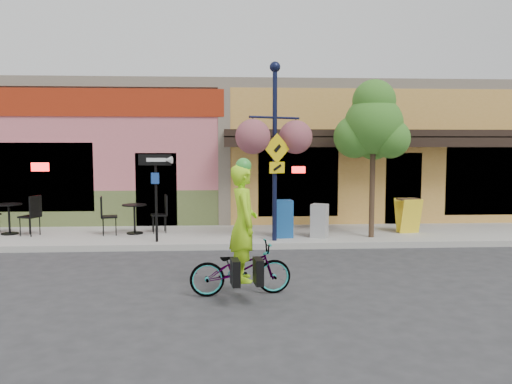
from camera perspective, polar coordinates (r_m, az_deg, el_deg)
ground at (r=11.62m, az=1.31°, el=-7.10°), size 90.00×90.00×0.00m
sidewalk at (r=13.57m, az=0.62°, el=-5.01°), size 24.00×3.00×0.15m
curb at (r=12.15m, az=1.10°, el=-6.21°), size 24.00×0.12×0.15m
building at (r=18.85m, az=-0.53°, el=4.48°), size 18.20×8.20×4.50m
bicycle at (r=8.42m, az=-1.76°, el=-8.73°), size 1.76×0.79×0.89m
cyclist_rider at (r=8.31m, az=-1.42°, el=-5.25°), size 0.54×0.75×1.93m
lamp_post at (r=12.27m, az=2.15°, el=4.57°), size 1.51×1.10×4.39m
one_way_sign at (r=12.41m, az=-11.34°, el=-0.71°), size 0.84×0.33×2.15m
cafe_set_left at (r=14.81m, az=-26.39°, el=-2.31°), size 1.98×1.46×1.07m
cafe_set_right at (r=13.75m, az=-13.72°, el=-2.52°), size 1.87×1.22×1.04m
newspaper_box_blue at (r=12.86m, az=3.17°, el=-3.07°), size 0.47×0.43×0.96m
newspaper_box_grey at (r=12.94m, az=7.27°, el=-3.28°), size 0.52×0.50×0.86m
street_tree at (r=13.09m, az=13.20°, el=3.78°), size 1.69×1.69×4.07m
sandwich_board at (r=14.01m, az=17.33°, el=-2.66°), size 0.63×0.50×0.94m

